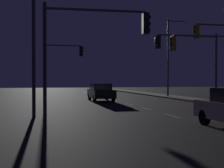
{
  "coord_description": "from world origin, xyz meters",
  "views": [
    {
      "loc": [
        -6.79,
        -2.49,
        1.9
      ],
      "look_at": [
        -0.73,
        23.65,
        1.53
      ],
      "focal_mm": 51.05,
      "sensor_mm": 36.0,
      "label": 1
    }
  ],
  "objects": [
    {
      "name": "street_lamp_median",
      "position": [
        6.98,
        29.04,
        5.02
      ],
      "size": [
        2.49,
        0.4,
        8.15
      ],
      "color": "#4C4C51",
      "rests_on": "sidewalk_right"
    },
    {
      "name": "ground_plane",
      "position": [
        0.0,
        17.5,
        0.0
      ],
      "size": [
        112.0,
        112.0,
        0.0
      ],
      "primitive_type": "plane",
      "color": "black",
      "rests_on": "ground"
    },
    {
      "name": "car_oncoming",
      "position": [
        -1.38,
        25.25,
        0.82
      ],
      "size": [
        1.86,
        4.41,
        1.57
      ],
      "color": "black",
      "rests_on": "ground"
    },
    {
      "name": "lane_markings_center",
      "position": [
        0.0,
        21.0,
        0.01
      ],
      "size": [
        0.14,
        50.0,
        0.01
      ],
      "color": "silver",
      "rests_on": "ground"
    },
    {
      "name": "traffic_light_near_left",
      "position": [
        4.1,
        16.23,
        3.63
      ],
      "size": [
        5.22,
        0.58,
        4.84
      ],
      "color": "#4C4C51",
      "rests_on": "sidewalk_right"
    },
    {
      "name": "traffic_light_mid_right",
      "position": [
        -4.4,
        11.42,
        3.73
      ],
      "size": [
        4.83,
        0.48,
        5.23
      ],
      "color": "#38383D",
      "rests_on": "ground"
    },
    {
      "name": "traffic_light_mid_left",
      "position": [
        -4.59,
        27.85,
        3.77
      ],
      "size": [
        3.66,
        0.34,
        5.38
      ],
      "color": "#38383D",
      "rests_on": "ground"
    },
    {
      "name": "traffic_light_far_center",
      "position": [
        5.08,
        17.2,
        4.13
      ],
      "size": [
        2.89,
        0.35,
        5.77
      ],
      "color": "#4C4C51",
      "rests_on": "sidewalk_right"
    },
    {
      "name": "traffic_light_overhead_east",
      "position": [
        4.13,
        19.17,
        3.89
      ],
      "size": [
        5.08,
        0.41,
        5.24
      ],
      "color": "#38383D",
      "rests_on": "sidewalk_right"
    },
    {
      "name": "lane_edge_line",
      "position": [
        5.63,
        22.5,
        0.01
      ],
      "size": [
        0.14,
        53.0,
        0.01
      ],
      "color": "gold",
      "rests_on": "ground"
    },
    {
      "name": "street_lamp_mid_block",
      "position": [
        -7.13,
        14.39,
        4.89
      ],
      "size": [
        1.01,
        1.93,
        8.24
      ],
      "color": "#38383D",
      "rests_on": "ground"
    }
  ]
}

